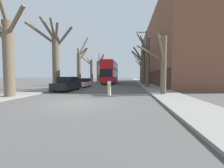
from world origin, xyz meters
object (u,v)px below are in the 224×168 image
(street_tree_right_3, at_px, (141,69))
(parked_car_1, at_px, (83,83))
(street_tree_left_0, at_px, (7,53))
(traffic_bollard, at_px, (109,88))
(street_tree_left_2, at_px, (80,66))
(parked_car_0, at_px, (67,84))
(street_tree_right_2, at_px, (143,64))
(street_tree_left_1, at_px, (55,57))
(street_tree_left_4, at_px, (98,69))
(street_tree_left_3, at_px, (91,69))
(street_tree_right_1, at_px, (148,60))
(double_decker_bus, at_px, (110,71))
(street_tree_right_0, at_px, (163,63))
(lamp_post, at_px, (145,56))

(street_tree_right_3, relative_size, parked_car_1, 1.63)
(street_tree_left_0, distance_m, traffic_bollard, 7.85)
(street_tree_left_2, xyz_separation_m, parked_car_0, (1.89, -9.62, -2.68))
(street_tree_right_2, bearing_deg, street_tree_left_2, -161.83)
(street_tree_left_1, distance_m, street_tree_left_2, 8.72)
(street_tree_left_2, bearing_deg, street_tree_right_3, 44.40)
(street_tree_left_1, bearing_deg, street_tree_right_3, 60.34)
(street_tree_left_0, distance_m, street_tree_right_2, 22.22)
(street_tree_left_0, bearing_deg, street_tree_right_3, 67.01)
(street_tree_left_4, relative_size, street_tree_right_3, 1.23)
(street_tree_left_3, height_order, traffic_bollard, street_tree_left_3)
(street_tree_right_1, bearing_deg, street_tree_left_2, 160.63)
(parked_car_1, bearing_deg, street_tree_left_1, -111.47)
(double_decker_bus, bearing_deg, street_tree_right_1, -58.07)
(street_tree_left_0, xyz_separation_m, street_tree_right_0, (11.34, 2.96, -0.60))
(street_tree_left_1, distance_m, street_tree_right_0, 12.02)
(street_tree_left_1, relative_size, parked_car_0, 1.81)
(street_tree_left_4, distance_m, street_tree_right_3, 12.38)
(street_tree_left_2, xyz_separation_m, parked_car_1, (1.89, -4.05, -2.77))
(street_tree_left_2, distance_m, traffic_bollard, 15.14)
(street_tree_left_4, xyz_separation_m, street_tree_right_2, (11.17, -12.41, 0.31))
(street_tree_left_2, distance_m, parked_car_1, 5.26)
(double_decker_bus, relative_size, parked_car_0, 2.69)
(street_tree_left_1, height_order, double_decker_bus, street_tree_left_1)
(double_decker_bus, bearing_deg, street_tree_left_0, -101.35)
(street_tree_right_0, xyz_separation_m, double_decker_bus, (-6.86, 19.36, -0.05))
(street_tree_left_4, relative_size, street_tree_right_2, 1.06)
(lamp_post, bearing_deg, street_tree_right_1, 64.09)
(street_tree_left_4, bearing_deg, street_tree_left_2, -89.99)
(street_tree_left_3, height_order, double_decker_bus, street_tree_left_3)
(parked_car_1, xyz_separation_m, lamp_post, (8.87, -0.74, 3.63))
(street_tree_left_0, xyz_separation_m, street_tree_right_2, (11.13, 19.22, 0.65))
(street_tree_left_1, xyz_separation_m, double_decker_bus, (4.45, 15.47, -1.24))
(parked_car_1, xyz_separation_m, traffic_bollard, (5.12, -9.07, -0.03))
(double_decker_bus, xyz_separation_m, parked_car_1, (-2.62, -10.82, -1.98))
(street_tree_right_0, xyz_separation_m, street_tree_right_1, (-0.19, 8.67, 1.22))
(street_tree_right_0, bearing_deg, street_tree_left_1, 161.02)
(street_tree_left_1, xyz_separation_m, lamp_post, (10.70, 3.92, 0.41))
(street_tree_left_2, relative_size, lamp_post, 1.11)
(traffic_bollard, bearing_deg, street_tree_left_3, 108.38)
(parked_car_1, height_order, traffic_bollard, parked_car_1)
(street_tree_left_2, xyz_separation_m, double_decker_bus, (4.51, 6.76, -0.79))
(street_tree_left_0, height_order, parked_car_0, street_tree_left_0)
(street_tree_left_3, relative_size, street_tree_right_0, 1.18)
(street_tree_right_3, bearing_deg, street_tree_left_1, -119.66)
(street_tree_right_3, distance_m, parked_car_1, 18.07)
(street_tree_left_4, distance_m, parked_car_0, 25.92)
(double_decker_bus, bearing_deg, street_tree_left_2, -123.70)
(street_tree_right_0, relative_size, parked_car_0, 1.25)
(street_tree_left_0, xyz_separation_m, street_tree_left_1, (0.03, 6.85, 0.60))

